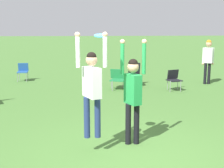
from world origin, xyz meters
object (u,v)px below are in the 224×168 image
person_jumping (92,83)px  person_spectator_near (208,57)px  camping_chair_5 (23,70)px  camping_chair_3 (135,73)px  frisbee (101,36)px  person_defending (133,89)px  camping_chair_0 (174,78)px  camping_chair_1 (118,78)px

person_jumping → person_spectator_near: person_jumping is taller
person_jumping → camping_chair_5: 8.80m
camping_chair_3 → person_jumping: bearing=74.6°
person_jumping → camping_chair_3: size_ratio=2.22×
frisbee → person_jumping: bearing=-131.5°
camping_chair_5 → person_spectator_near: 8.13m
frisbee → person_spectator_near: size_ratio=0.14×
person_jumping → person_defending: bearing=-90.0°
person_jumping → camping_chair_0: (3.21, 5.73, -0.94)m
person_jumping → person_defending: (0.86, 0.41, -0.22)m
person_defending → person_spectator_near: person_defending is taller
camping_chair_5 → person_spectator_near: size_ratio=0.42×
person_defending → frisbee: (-0.67, -0.19, 1.12)m
frisbee → camping_chair_0: frisbee is taller
camping_chair_3 → person_spectator_near: (3.13, 0.06, 0.61)m
person_jumping → person_defending: person_jumping is taller
camping_chair_3 → person_spectator_near: size_ratio=0.50×
camping_chair_0 → camping_chair_3: bearing=-58.4°
camping_chair_3 → frisbee: bearing=75.6°
camping_chair_1 → camping_chair_3: camping_chair_3 is taller
person_jumping → camping_chair_1: 6.29m
person_jumping → person_spectator_near: size_ratio=1.10×
person_defending → camping_chair_3: bearing=145.9°
person_jumping → person_defending: 0.97m
person_jumping → frisbee: (0.19, 0.21, 0.90)m
person_defending → camping_chair_3: (0.99, 6.43, -0.66)m
camping_chair_1 → camping_chair_3: bearing=-118.3°
person_defending → frisbee: bearing=-99.2°
person_jumping → person_spectator_near: 8.50m
person_spectator_near → camping_chair_3: bearing=-144.7°
person_jumping → frisbee: bearing=-66.8°
frisbee → camping_chair_0: size_ratio=0.33×
frisbee → person_defending: bearing=16.2°
camping_chair_0 → camping_chair_5: size_ratio=0.99×
camping_chair_1 → person_jumping: bearing=99.5°
frisbee → camping_chair_1: 6.26m
person_defending → camping_chair_1: person_defending is taller
frisbee → camping_chair_3: (1.66, 6.62, -1.78)m
camping_chair_3 → camping_chair_5: camping_chair_3 is taller
person_defending → person_spectator_near: size_ratio=1.19×
camping_chair_0 → camping_chair_1: camping_chair_0 is taller
camping_chair_0 → camping_chair_5: 6.70m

